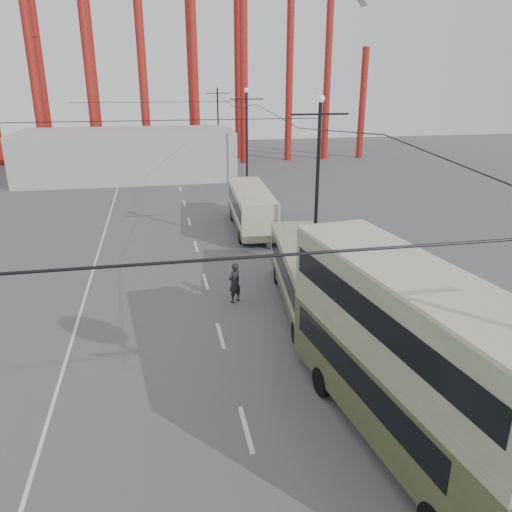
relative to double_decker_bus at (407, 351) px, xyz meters
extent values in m
cube|color=silver|center=(-4.28, 16.37, -2.99)|extent=(0.15, 82.00, 0.01)
cube|color=silver|center=(2.12, 17.37, -2.99)|extent=(0.12, 120.00, 0.01)
cube|color=silver|center=(-10.28, 17.37, -2.99)|extent=(0.12, 120.00, 0.01)
cylinder|color=black|center=(2.32, 15.37, 1.50)|extent=(0.20, 0.20, 9.00)
cylinder|color=black|center=(2.32, 15.37, -2.75)|extent=(0.44, 0.44, 0.50)
cube|color=black|center=(2.32, 15.37, 5.30)|extent=(3.20, 0.10, 0.10)
sphere|color=white|center=(2.32, 15.37, 6.10)|extent=(0.44, 0.44, 0.44)
cylinder|color=black|center=(2.32, 37.37, 1.50)|extent=(0.20, 0.20, 9.00)
cylinder|color=black|center=(2.32, 37.37, -2.75)|extent=(0.44, 0.44, 0.50)
cube|color=black|center=(2.32, 37.37, 5.30)|extent=(3.20, 0.10, 0.10)
sphere|color=white|center=(2.32, 37.37, 6.10)|extent=(0.44, 0.44, 0.44)
cylinder|color=black|center=(2.32, 59.37, 1.50)|extent=(0.20, 0.20, 9.00)
cylinder|color=black|center=(2.32, 59.37, -2.75)|extent=(0.44, 0.44, 0.50)
cube|color=black|center=(2.32, 59.37, 5.30)|extent=(3.20, 0.10, 0.10)
sphere|color=white|center=(2.32, 59.37, 6.10)|extent=(0.44, 0.44, 0.44)
cylinder|color=maroon|center=(-19.28, 52.37, 10.50)|extent=(1.00, 1.00, 27.00)
cylinder|color=maroon|center=(-19.28, 56.37, 10.50)|extent=(1.00, 1.00, 27.00)
cylinder|color=maroon|center=(-13.28, 52.37, 15.00)|extent=(1.00, 1.00, 36.00)
cylinder|color=maroon|center=(-13.28, 56.37, 15.00)|extent=(1.00, 1.00, 36.00)
cylinder|color=maroon|center=(10.72, 53.37, 12.00)|extent=(0.90, 0.90, 30.00)
cylinder|color=maroon|center=(15.72, 53.37, 8.00)|extent=(0.90, 0.90, 22.00)
cylinder|color=maroon|center=(20.72, 53.37, 4.00)|extent=(0.90, 0.90, 14.00)
cube|color=#A8A8A3|center=(-9.28, 44.37, -0.50)|extent=(22.00, 10.00, 5.00)
cube|color=#364123|center=(0.00, 0.00, -1.35)|extent=(3.69, 10.20, 2.19)
cube|color=black|center=(0.00, 0.00, -0.91)|extent=(3.48, 8.22, 0.90)
cube|color=gray|center=(0.00, 0.00, -0.11)|extent=(3.71, 10.20, 0.30)
cube|color=gray|center=(0.00, 0.00, 1.14)|extent=(3.69, 10.20, 2.19)
cube|color=black|center=(0.00, 0.00, 1.24)|extent=(3.65, 9.61, 0.85)
cube|color=#BFB69A|center=(0.00, 0.00, 2.29)|extent=(3.71, 10.20, 0.12)
cylinder|color=black|center=(-1.46, 2.63, -2.50)|extent=(0.40, 1.02, 1.00)
cylinder|color=black|center=(0.78, 2.91, -2.50)|extent=(0.40, 1.02, 1.00)
cube|color=gray|center=(0.02, 9.37, -1.43)|extent=(3.36, 10.02, 2.14)
cube|color=black|center=(0.02, 9.37, -1.08)|extent=(3.28, 8.96, 0.85)
cube|color=#364123|center=(0.02, 9.37, -2.28)|extent=(3.39, 10.02, 0.45)
cube|color=gray|center=(0.02, 9.37, -0.29)|extent=(3.38, 10.02, 0.14)
cylinder|color=black|center=(-0.66, 12.24, -2.55)|extent=(0.35, 0.92, 0.89)
cylinder|color=black|center=(1.34, 12.01, -2.55)|extent=(0.35, 0.92, 0.89)
cylinder|color=black|center=(-1.35, 6.39, -2.55)|extent=(0.35, 0.92, 0.89)
cylinder|color=black|center=(0.66, 6.15, -2.55)|extent=(0.35, 0.92, 0.89)
cube|color=#BFB69A|center=(-0.13, 22.30, -1.36)|extent=(2.86, 9.49, 2.25)
cube|color=black|center=(-0.13, 22.30, -0.98)|extent=(2.84, 8.37, 0.89)
cube|color=#364123|center=(-0.13, 22.30, -2.25)|extent=(2.89, 9.49, 0.47)
cube|color=#BFB69A|center=(-0.13, 22.30, -0.16)|extent=(2.88, 9.49, 0.15)
cylinder|color=black|center=(-1.05, 24.80, -2.53)|extent=(0.31, 0.95, 0.94)
cylinder|color=black|center=(1.06, 24.68, -2.53)|extent=(0.31, 0.95, 0.94)
cylinder|color=black|center=(-1.34, 19.55, -2.53)|extent=(0.31, 0.95, 0.94)
cylinder|color=black|center=(0.77, 19.43, -2.53)|extent=(0.31, 0.95, 0.94)
imported|color=black|center=(-3.16, 10.57, -2.02)|extent=(0.86, 0.79, 1.96)
camera|label=1|loc=(-6.44, -10.99, 7.05)|focal=35.00mm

